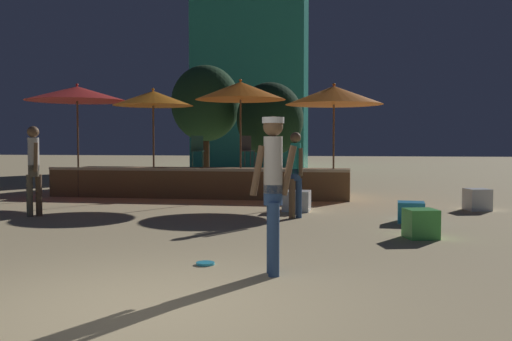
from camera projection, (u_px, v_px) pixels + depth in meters
ground_plane at (132, 310)px, 5.27m from camera, size 120.00×120.00×0.00m
wooden_deck at (204, 182)px, 16.75m from camera, size 8.47×2.50×0.85m
patio_umbrella_0 at (153, 98)px, 15.67m from camera, size 2.20×2.20×3.05m
patio_umbrella_1 at (77, 94)px, 15.99m from camera, size 2.85×2.85×3.21m
patio_umbrella_2 at (241, 91)px, 15.46m from camera, size 2.47×2.47×3.28m
patio_umbrella_3 at (334, 95)px, 14.92m from camera, size 2.56×2.56×3.11m
cube_seat_1 at (411, 212)px, 11.06m from camera, size 0.54×0.54×0.40m
cube_seat_2 at (421, 224)px, 9.22m from camera, size 0.59×0.59×0.47m
cube_seat_3 at (477, 199)px, 13.02m from camera, size 0.61×0.61×0.49m
cube_seat_4 at (297, 201)px, 12.89m from camera, size 0.62×0.62×0.46m
person_0 at (295, 171)px, 11.62m from camera, size 0.35×0.37×1.76m
person_1 at (273, 184)px, 6.63m from camera, size 0.55×0.31×1.86m
person_2 at (34, 166)px, 11.90m from camera, size 0.46×0.47×1.89m
bistro_chair_0 at (246, 148)px, 16.82m from camera, size 0.47×0.47×0.90m
bistro_chair_1 at (197, 148)px, 16.73m from camera, size 0.43×0.44×0.90m
frisbee_disc at (205, 263)px, 7.22m from camera, size 0.24×0.24×0.03m
background_tree_0 at (270, 119)px, 21.44m from camera, size 2.52×2.52×3.81m
background_tree_1 at (206, 104)px, 22.60m from camera, size 2.74×2.74×4.61m
distant_building at (251, 46)px, 33.59m from camera, size 6.58×3.24×14.51m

